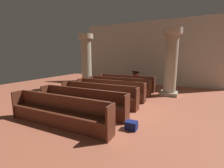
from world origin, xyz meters
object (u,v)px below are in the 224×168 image
(pillar_far_side, at_px, (86,61))
(pew_row_3, at_px, (98,94))
(pew_row_4, at_px, (81,101))
(hymn_book, at_px, (137,75))
(pew_row_0, at_px, (126,82))
(kneeler_box_navy, at_px, (131,125))
(lectern, at_px, (135,80))
(pew_row_1, at_px, (119,85))
(pillar_aisle_side, at_px, (171,61))
(pew_row_2, at_px, (110,89))
(pew_row_5, at_px, (58,110))

(pillar_far_side, bearing_deg, pew_row_3, -48.57)
(pew_row_4, height_order, pillar_far_side, pillar_far_side)
(pillar_far_side, xyz_separation_m, hymn_book, (3.16, 0.72, -0.88))
(pew_row_0, bearing_deg, pew_row_4, -90.00)
(pew_row_3, distance_m, kneeler_box_navy, 2.58)
(pew_row_3, distance_m, pillar_far_side, 4.02)
(pillar_far_side, relative_size, lectern, 3.15)
(pew_row_1, bearing_deg, hymn_book, 63.77)
(pew_row_1, relative_size, pillar_aisle_side, 1.03)
(pew_row_2, distance_m, pillar_aisle_side, 3.48)
(pew_row_2, distance_m, pew_row_4, 2.25)
(pew_row_3, bearing_deg, pew_row_4, -90.00)
(pew_row_5, relative_size, lectern, 3.26)
(lectern, bearing_deg, pew_row_4, -92.49)
(pew_row_2, bearing_deg, pew_row_4, -90.00)
(pew_row_1, height_order, lectern, lectern)
(pew_row_0, bearing_deg, kneeler_box_navy, -67.68)
(pew_row_4, xyz_separation_m, pew_row_5, (0.00, -1.13, 0.00))
(pew_row_4, xyz_separation_m, kneeler_box_navy, (2.03, -0.43, -0.35))
(hymn_book, bearing_deg, pew_row_1, -116.23)
(pew_row_0, xyz_separation_m, pillar_far_side, (-2.52, -0.53, 1.31))
(pew_row_2, relative_size, pillar_aisle_side, 1.03)
(hymn_book, bearing_deg, pew_row_5, -96.34)
(pew_row_3, xyz_separation_m, lectern, (0.25, 4.56, -0.02))
(pew_row_1, bearing_deg, pillar_aisle_side, 17.66)
(pew_row_0, xyz_separation_m, lectern, (0.25, 1.18, -0.02))
(pew_row_5, relative_size, pillar_far_side, 1.03)
(kneeler_box_navy, bearing_deg, pew_row_4, 168.00)
(pew_row_0, height_order, pew_row_1, same)
(pew_row_2, height_order, lectern, lectern)
(pew_row_3, distance_m, lectern, 4.57)
(pew_row_1, xyz_separation_m, pew_row_2, (0.00, -1.13, 0.00))
(pew_row_3, bearing_deg, pillar_far_side, 131.43)
(pew_row_3, distance_m, pillar_aisle_side, 4.21)
(pew_row_4, bearing_deg, kneeler_box_navy, -12.00)
(pew_row_1, xyz_separation_m, hymn_book, (0.65, 1.31, 0.43))
(pew_row_3, relative_size, hymn_book, 18.28)
(pew_row_1, bearing_deg, kneeler_box_navy, -61.99)
(pew_row_3, relative_size, lectern, 3.26)
(pew_row_3, bearing_deg, pew_row_2, 90.00)
(pew_row_1, distance_m, lectern, 2.32)
(pew_row_2, relative_size, pew_row_5, 1.00)
(hymn_book, bearing_deg, pew_row_3, -100.28)
(pew_row_1, distance_m, pew_row_5, 4.51)
(pew_row_4, height_order, pew_row_5, same)
(hymn_book, distance_m, kneeler_box_navy, 5.37)
(pew_row_5, height_order, pillar_aisle_side, pillar_aisle_side)
(pillar_aisle_side, bearing_deg, pew_row_5, -115.73)
(pew_row_1, xyz_separation_m, pillar_far_side, (-2.52, 0.60, 1.31))
(kneeler_box_navy, bearing_deg, pew_row_5, -161.06)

